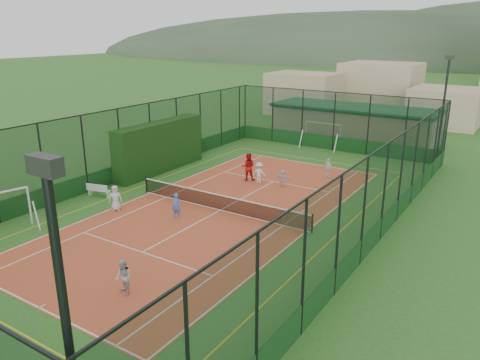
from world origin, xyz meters
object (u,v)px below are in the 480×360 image
object	(u,v)px
child_far_right	(328,168)
coach	(248,167)
child_far_left	(259,173)
child_near_mid	(176,206)
child_far_back	(283,178)
futsal_goal_far	(322,136)
clubhouse	(353,123)
floodlight_ne	(442,113)
white_bench	(99,190)
child_near_left	(115,198)
child_near_right	(123,277)

from	to	relation	value
child_far_right	coach	distance (m)	5.71
child_far_left	child_near_mid	bearing A→B (deg)	75.01
child_far_right	child_far_back	bearing A→B (deg)	82.10
futsal_goal_far	child_far_back	size ratio (longest dim) A/B	2.95
clubhouse	futsal_goal_far	xyz separation A→B (m)	(-1.09, -4.76, -0.48)
floodlight_ne	child_near_mid	xyz separation A→B (m)	(-9.97, -18.85, -3.41)
futsal_goal_far	coach	distance (m)	11.53
child_near_mid	child_far_left	xyz separation A→B (m)	(0.69, 7.83, 0.02)
white_bench	child_far_left	size ratio (longest dim) A/B	1.05
child_far_left	child_far_back	xyz separation A→B (m)	(1.69, 0.26, -0.15)
floodlight_ne	clubhouse	distance (m)	10.47
futsal_goal_far	coach	world-z (taller)	futsal_goal_far
child_far_left	coach	xyz separation A→B (m)	(-0.98, 0.15, 0.24)
clubhouse	child_near_left	world-z (taller)	clubhouse
child_far_right	child_near_right	bearing A→B (deg)	106.12
child_near_right	child_far_left	size ratio (longest dim) A/B	1.02
child_near_mid	child_near_right	size ratio (longest dim) A/B	0.96
child_near_left	child_near_mid	xyz separation A→B (m)	(3.72, 1.02, -0.04)
child_far_right	child_far_back	world-z (taller)	child_far_right
child_near_left	child_far_right	size ratio (longest dim) A/B	1.09
child_near_left	child_far_right	world-z (taller)	child_near_left
white_bench	child_far_left	distance (m)	10.51
coach	futsal_goal_far	bearing A→B (deg)	-121.15
futsal_goal_far	child_far_left	distance (m)	11.67
child_near_left	child_far_left	size ratio (longest dim) A/B	1.03
clubhouse	child_far_back	distance (m)	16.23
clubhouse	child_far_right	size ratio (longest dim) A/B	11.04
clubhouse	child_far_back	size ratio (longest dim) A/B	13.22
child_near_left	child_far_left	distance (m)	9.88
futsal_goal_far	child_far_right	size ratio (longest dim) A/B	2.47
child_far_right	child_near_mid	bearing A→B (deg)	88.85
child_far_left	child_far_back	bearing A→B (deg)	178.70
child_near_left	white_bench	bearing A→B (deg)	116.54
child_near_left	child_far_left	xyz separation A→B (m)	(4.41, 8.84, -0.02)
floodlight_ne	clubhouse	size ratio (longest dim) A/B	0.54
white_bench	coach	xyz separation A→B (m)	(6.15, 7.86, 0.55)
child_far_left	child_far_right	world-z (taller)	child_far_left
child_near_right	child_far_left	xyz separation A→B (m)	(-2.68, 15.03, -0.01)
white_bench	child_near_right	xyz separation A→B (m)	(9.80, -7.31, 0.32)
child_near_left	child_near_right	world-z (taller)	child_near_left
white_bench	child_near_mid	distance (m)	6.44
child_far_left	child_near_right	bearing A→B (deg)	90.18
child_near_right	child_far_left	world-z (taller)	child_near_right
clubhouse	white_bench	xyz separation A→B (m)	(-7.80, -24.14, -1.15)
clubhouse	child_far_back	world-z (taller)	clubhouse
clubhouse	white_bench	distance (m)	25.39
floodlight_ne	futsal_goal_far	bearing A→B (deg)	176.23
child_near_right	child_near_left	bearing A→B (deg)	160.89
clubhouse	child_far_left	size ratio (longest dim) A/B	10.44
white_bench	child_far_right	size ratio (longest dim) A/B	1.11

